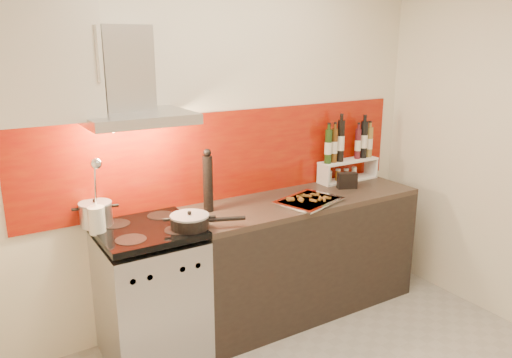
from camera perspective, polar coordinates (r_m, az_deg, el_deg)
back_wall at (r=3.59m, az=-3.78°, el=3.95°), size 3.40×0.02×2.60m
backsplash at (r=3.62m, az=-2.96°, el=2.76°), size 3.00×0.02×0.64m
range_stove at (r=3.35m, az=-11.87°, el=-12.89°), size 0.60×0.60×0.91m
counter at (r=3.86m, az=5.21°, el=-8.48°), size 1.80×0.60×0.90m
range_hood at (r=3.11m, az=-14.13°, el=9.98°), size 0.62×0.50×0.61m
upper_cabinet at (r=2.96m, az=-24.74°, el=12.83°), size 0.70×0.35×0.72m
stock_pot at (r=3.25m, az=-17.83°, el=-3.80°), size 0.20×0.20×0.17m
saute_pan at (r=3.08m, az=-7.43°, el=-4.81°), size 0.44×0.26×0.11m
utensil_jar at (r=3.11m, az=-17.75°, el=-3.55°), size 0.10×0.15×0.48m
pepper_mill at (r=3.35m, az=-5.52°, el=-0.26°), size 0.07×0.07×0.43m
step_shelf at (r=4.15m, az=10.51°, el=2.82°), size 0.54×0.15×0.51m
caddy_box at (r=3.96m, az=10.37°, el=-0.21°), size 0.16×0.12×0.13m
baking_tray at (r=3.59m, az=6.06°, el=-2.47°), size 0.52×0.46×0.03m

